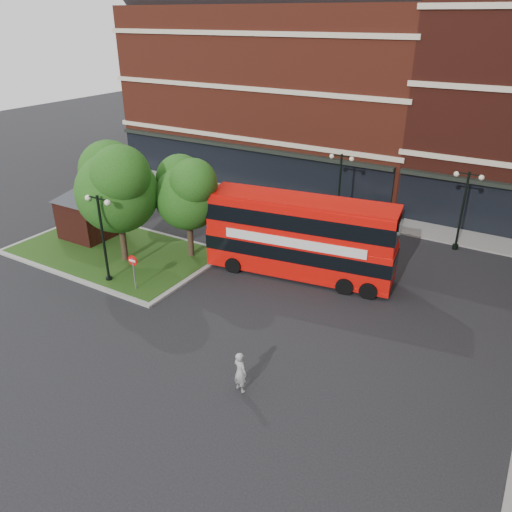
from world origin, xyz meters
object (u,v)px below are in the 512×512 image
Objects in this scene: bus at (300,232)px; car_silver at (323,211)px; woman at (240,372)px; car_white at (373,214)px.

bus reaches higher than car_silver.
bus is 8.77m from car_silver.
woman is 0.46× the size of car_white.
car_silver reaches higher than car_white.
bus is 9.88m from car_white.
woman is 0.42× the size of car_silver.
bus is at bearing -59.42° from woman.
bus is at bearing 173.53° from car_white.
bus is 2.54× the size of car_silver.
bus is 6.01× the size of woman.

